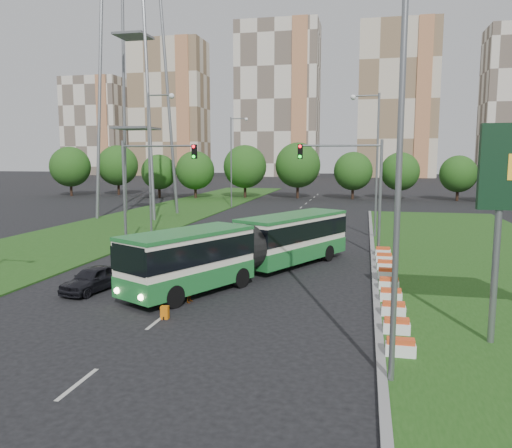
% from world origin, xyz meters
% --- Properties ---
extents(ground, '(360.00, 360.00, 0.00)m').
position_xyz_m(ground, '(0.00, 0.00, 0.00)').
color(ground, black).
rests_on(ground, ground).
extents(grass_median, '(14.00, 60.00, 0.15)m').
position_xyz_m(grass_median, '(13.00, 8.00, 0.07)').
color(grass_median, '#1F4C15').
rests_on(grass_median, ground).
extents(median_kerb, '(0.30, 60.00, 0.18)m').
position_xyz_m(median_kerb, '(6.05, 8.00, 0.09)').
color(median_kerb, gray).
rests_on(median_kerb, ground).
extents(left_verge, '(12.00, 110.00, 0.10)m').
position_xyz_m(left_verge, '(-18.00, 25.00, 0.05)').
color(left_verge, '#1F4C15').
rests_on(left_verge, ground).
extents(lane_markings, '(0.20, 100.00, 0.01)m').
position_xyz_m(lane_markings, '(-3.00, 20.00, 0.00)').
color(lane_markings, '#B5B5AE').
rests_on(lane_markings, ground).
extents(flower_planters, '(1.10, 18.10, 0.60)m').
position_xyz_m(flower_planters, '(6.70, 0.80, 0.45)').
color(flower_planters, white).
rests_on(flower_planters, grass_median).
extents(traffic_mast_median, '(5.76, 0.32, 8.00)m').
position_xyz_m(traffic_mast_median, '(4.78, 10.00, 5.35)').
color(traffic_mast_median, gray).
rests_on(traffic_mast_median, ground).
extents(traffic_mast_left, '(5.76, 0.32, 8.00)m').
position_xyz_m(traffic_mast_left, '(-10.38, 9.00, 5.35)').
color(traffic_mast_left, gray).
rests_on(traffic_mast_left, ground).
extents(street_lamps, '(36.00, 60.00, 12.00)m').
position_xyz_m(street_lamps, '(-3.00, 10.00, 6.00)').
color(street_lamps, gray).
rests_on(street_lamps, ground).
extents(transmission_pylon, '(12.00, 12.00, 44.00)m').
position_xyz_m(transmission_pylon, '(-20.00, 28.00, 22.00)').
color(transmission_pylon, gray).
rests_on(transmission_pylon, ground).
extents(tree_line, '(120.00, 8.00, 9.00)m').
position_xyz_m(tree_line, '(10.00, 55.00, 4.50)').
color(tree_line, '#1A4412').
rests_on(tree_line, ground).
extents(apartment_tower_west, '(26.00, 15.00, 48.00)m').
position_xyz_m(apartment_tower_west, '(-65.00, 150.00, 24.00)').
color(apartment_tower_west, beige).
rests_on(apartment_tower_west, ground).
extents(apartment_tower_cwest, '(28.00, 15.00, 52.00)m').
position_xyz_m(apartment_tower_cwest, '(-25.00, 150.00, 26.00)').
color(apartment_tower_cwest, beige).
rests_on(apartment_tower_cwest, ground).
extents(apartment_tower_ceast, '(25.00, 15.00, 50.00)m').
position_xyz_m(apartment_tower_ceast, '(15.00, 150.00, 25.00)').
color(apartment_tower_ceast, beige).
rests_on(apartment_tower_ceast, ground).
extents(midrise_west, '(22.00, 14.00, 36.00)m').
position_xyz_m(midrise_west, '(-95.00, 150.00, 18.00)').
color(midrise_west, beige).
rests_on(midrise_west, ground).
extents(articulated_bus, '(2.65, 16.97, 2.79)m').
position_xyz_m(articulated_bus, '(-1.25, 2.68, 1.71)').
color(articulated_bus, white).
rests_on(articulated_bus, ground).
extents(car_left_near, '(2.17, 3.98, 1.28)m').
position_xyz_m(car_left_near, '(-8.13, -2.32, 0.64)').
color(car_left_near, black).
rests_on(car_left_near, ground).
extents(car_left_far, '(2.45, 4.70, 1.47)m').
position_xyz_m(car_left_far, '(-7.86, 9.48, 0.74)').
color(car_left_far, black).
rests_on(car_left_far, ground).
extents(pedestrian, '(0.39, 0.59, 1.62)m').
position_xyz_m(pedestrian, '(-2.61, -3.12, 0.81)').
color(pedestrian, gray).
rests_on(pedestrian, ground).
extents(shopping_trolley, '(0.32, 0.34, 0.56)m').
position_xyz_m(shopping_trolley, '(-2.81, -5.66, 0.28)').
color(shopping_trolley, orange).
rests_on(shopping_trolley, ground).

